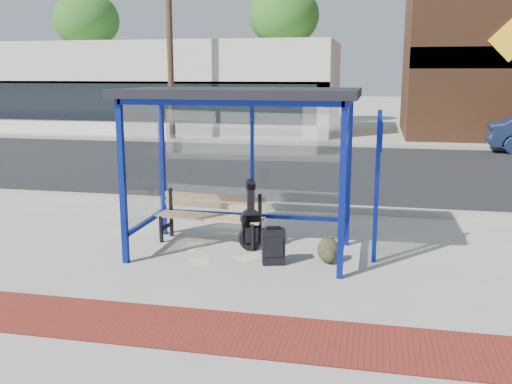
% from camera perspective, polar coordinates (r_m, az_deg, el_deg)
% --- Properties ---
extents(ground, '(120.00, 120.00, 0.00)m').
position_cam_1_polar(ground, '(8.54, -1.46, -6.15)').
color(ground, '#B2ADA0').
rests_on(ground, ground).
extents(brick_paver_strip, '(60.00, 1.00, 0.01)m').
position_cam_1_polar(brick_paver_strip, '(6.21, -7.20, -13.31)').
color(brick_paver_strip, maroon).
rests_on(brick_paver_strip, ground).
extents(curb_near, '(60.00, 0.25, 0.12)m').
position_cam_1_polar(curb_near, '(11.26, 1.97, -1.40)').
color(curb_near, gray).
rests_on(curb_near, ground).
extents(street_asphalt, '(60.00, 10.00, 0.00)m').
position_cam_1_polar(street_asphalt, '(16.22, 5.13, 2.43)').
color(street_asphalt, black).
rests_on(street_asphalt, ground).
extents(curb_far, '(60.00, 0.25, 0.12)m').
position_cam_1_polar(curb_far, '(21.24, 6.81, 4.77)').
color(curb_far, gray).
rests_on(curb_far, ground).
extents(far_sidewalk, '(60.00, 4.00, 0.01)m').
position_cam_1_polar(far_sidewalk, '(23.12, 7.25, 5.18)').
color(far_sidewalk, '#B2ADA0').
rests_on(far_sidewalk, ground).
extents(bus_shelter, '(3.30, 1.80, 2.42)m').
position_cam_1_polar(bus_shelter, '(8.21, -1.42, 7.89)').
color(bus_shelter, navy).
rests_on(bus_shelter, ground).
extents(storefront_white, '(18.00, 6.04, 4.00)m').
position_cam_1_polar(storefront_white, '(28.09, -11.01, 10.30)').
color(storefront_white, silver).
rests_on(storefront_white, ground).
extents(tree_left, '(3.60, 3.60, 7.03)m').
position_cam_1_polar(tree_left, '(33.98, -16.61, 16.09)').
color(tree_left, '#4C3826').
rests_on(tree_left, ground).
extents(tree_mid, '(3.60, 3.60, 7.03)m').
position_cam_1_polar(tree_mid, '(30.43, 2.82, 17.11)').
color(tree_mid, '#4C3826').
rests_on(tree_mid, ground).
extents(utility_pole_west, '(1.60, 0.24, 8.00)m').
position_cam_1_polar(utility_pole_west, '(22.76, -8.64, 15.39)').
color(utility_pole_west, '#4C3826').
rests_on(utility_pole_west, ground).
extents(bench, '(1.74, 0.57, 0.81)m').
position_cam_1_polar(bench, '(8.99, -4.48, -2.24)').
color(bench, black).
rests_on(bench, ground).
extents(guitar_bag, '(0.39, 0.26, 1.03)m').
position_cam_1_polar(guitar_bag, '(8.58, -0.53, -3.43)').
color(guitar_bag, black).
rests_on(guitar_bag, ground).
extents(suitcase, '(0.36, 0.28, 0.55)m').
position_cam_1_polar(suitcase, '(8.00, 1.76, -5.48)').
color(suitcase, black).
rests_on(suitcase, ground).
extents(backpack, '(0.35, 0.33, 0.37)m').
position_cam_1_polar(backpack, '(8.13, 7.28, -5.86)').
color(backpack, '#312F1B').
rests_on(backpack, ground).
extents(sign_post, '(0.08, 0.27, 2.15)m').
position_cam_1_polar(sign_post, '(8.03, 12.08, 1.34)').
color(sign_post, navy).
rests_on(sign_post, ground).
extents(newspaper_a, '(0.42, 0.49, 0.01)m').
position_cam_1_polar(newspaper_a, '(8.92, -6.34, -5.41)').
color(newspaper_a, white).
rests_on(newspaper_a, ground).
extents(newspaper_b, '(0.38, 0.41, 0.01)m').
position_cam_1_polar(newspaper_b, '(8.20, -5.59, -6.94)').
color(newspaper_b, white).
rests_on(newspaper_b, ground).
extents(newspaper_c, '(0.54, 0.54, 0.01)m').
position_cam_1_polar(newspaper_c, '(8.34, -0.46, -6.56)').
color(newspaper_c, white).
rests_on(newspaper_c, ground).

